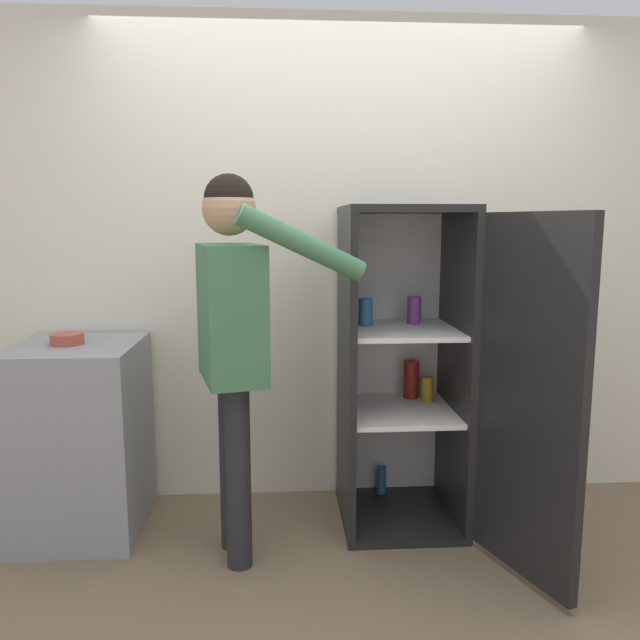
# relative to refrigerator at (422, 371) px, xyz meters

# --- Properties ---
(ground_plane) EXTENTS (12.00, 12.00, 0.00)m
(ground_plane) POSITION_rel_refrigerator_xyz_m (-0.36, -0.54, -0.79)
(ground_plane) COLOR #7A664C
(wall_back) EXTENTS (7.00, 0.06, 2.55)m
(wall_back) POSITION_rel_refrigerator_xyz_m (-0.36, 0.44, 0.49)
(wall_back) COLOR silver
(wall_back) RESTS_ON ground_plane
(refrigerator) EXTENTS (0.83, 1.19, 1.57)m
(refrigerator) POSITION_rel_refrigerator_xyz_m (0.00, 0.00, 0.00)
(refrigerator) COLOR black
(refrigerator) RESTS_ON ground_plane
(person) EXTENTS (0.73, 0.56, 1.70)m
(person) POSITION_rel_refrigerator_xyz_m (-0.88, -0.24, 0.30)
(person) COLOR #262628
(person) RESTS_ON ground_plane
(counter) EXTENTS (0.58, 0.64, 0.93)m
(counter) POSITION_rel_refrigerator_xyz_m (-1.66, 0.07, -0.32)
(counter) COLOR gray
(counter) RESTS_ON ground_plane
(bowl) EXTENTS (0.15, 0.15, 0.05)m
(bowl) POSITION_rel_refrigerator_xyz_m (-1.69, 0.07, 0.17)
(bowl) COLOR #B24738
(bowl) RESTS_ON counter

